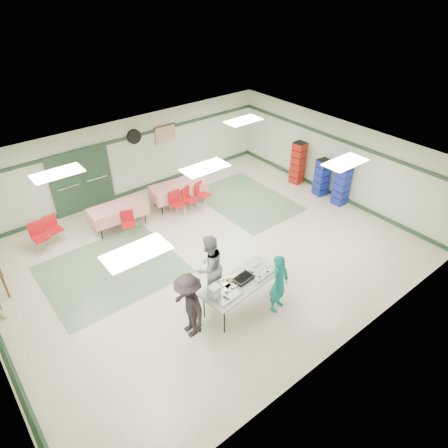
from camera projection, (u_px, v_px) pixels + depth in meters
floor at (208, 252)px, 11.48m from camera, size 11.00×11.00×0.00m
ceiling at (205, 167)px, 9.97m from camera, size 11.00×11.00×0.00m
wall_back at (128, 158)px, 13.64m from camera, size 11.00×0.00×11.00m
wall_front at (343, 308)px, 7.81m from camera, size 11.00×0.00×11.00m
wall_right at (336, 159)px, 13.57m from camera, size 0.00×9.00×9.00m
trim_back at (126, 138)px, 13.23m from camera, size 11.00×0.06×0.10m
baseboard_back at (133, 191)px, 14.34m from camera, size 11.00×0.06×0.12m
baseboard_left at (5, 347)px, 8.61m from camera, size 0.06×9.00×0.12m
trim_right at (339, 139)px, 13.17m from camera, size 0.06×9.00×0.10m
baseboard_right at (330, 192)px, 14.28m from camera, size 0.06×9.00×0.12m
green_patch_a at (112, 270)px, 10.83m from camera, size 3.50×3.00×0.01m
green_patch_b at (246, 200)px, 13.90m from camera, size 2.50×3.50×0.01m
double_door_left at (67, 185)px, 12.63m from camera, size 0.90×0.06×2.10m
double_door_right at (96, 177)px, 13.12m from camera, size 0.90×0.06×2.10m
door_frame at (82, 181)px, 12.86m from camera, size 2.00×0.03×2.15m
wall_fan at (134, 137)px, 13.36m from camera, size 0.50×0.10×0.50m
scroll_banner at (165, 134)px, 14.10m from camera, size 0.80×0.02×0.60m
serving_table at (241, 283)px, 9.35m from camera, size 2.15×1.06×0.76m
sheet_tray_right at (260, 273)px, 9.56m from camera, size 0.62×0.50×0.02m
sheet_tray_mid at (232, 281)px, 9.32m from camera, size 0.59×0.47×0.02m
sheet_tray_left at (226, 295)px, 8.94m from camera, size 0.66×0.53×0.02m
baking_pan at (243, 278)px, 9.35m from camera, size 0.51×0.35×0.08m
foam_box_stack at (214, 291)px, 8.86m from camera, size 0.26×0.24×0.27m
volunteer_teal at (279, 283)px, 9.26m from camera, size 0.64×0.51×1.54m
volunteer_grey at (209, 266)px, 9.63m from camera, size 0.92×0.76×1.72m
volunteer_dark at (189, 306)px, 8.59m from camera, size 0.71×1.12×1.65m
dining_table_a at (178, 189)px, 13.40m from camera, size 1.94×1.03×0.77m
dining_table_b at (118, 211)px, 12.26m from camera, size 1.77×0.85×0.77m
chair_a at (188, 197)px, 13.05m from camera, size 0.52×0.52×0.87m
chair_b at (176, 201)px, 12.81m from camera, size 0.43×0.43×0.89m
chair_c at (201, 192)px, 13.31m from camera, size 0.52×0.52×0.88m
chair_d at (128, 221)px, 11.93m from camera, size 0.49×0.49×0.81m
chair_loose_a at (52, 226)px, 11.62m from camera, size 0.47×0.47×0.88m
chair_loose_b at (39, 234)px, 11.25m from camera, size 0.46×0.46×0.93m
crate_stack_blue_a at (322, 177)px, 13.91m from camera, size 0.47×0.47×1.33m
crate_stack_red at (298, 163)px, 14.57m from camera, size 0.44×0.44×1.59m
crate_stack_blue_b at (342, 183)px, 13.29m from camera, size 0.42×0.42×1.61m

